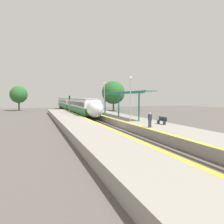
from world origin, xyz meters
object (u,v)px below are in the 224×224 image
Objects in this scene: train at (73,104)px; lamppost_mid at (104,96)px; platform_bench at (162,120)px; lamppost_near at (130,96)px; railway_signal at (70,104)px; person_waiting at (150,120)px.

train is 19.09m from lamppost_mid.
lamppost_near reaches higher than platform_bench.
platform_bench is 0.39× the size of railway_signal.
lamppost_near is at bearing 89.33° from person_waiting.
platform_bench is at bearing 35.87° from person_waiting.
lamppost_near is at bearing 129.86° from platform_bench.
platform_bench is 0.29× the size of lamppost_near.
lamppost_mid is (2.48, -18.82, 2.03)m from train.
person_waiting is 0.28× the size of lamppost_mid.
lamppost_near is at bearing -75.48° from railway_signal.
train is 10.56× the size of railway_signal.
lamppost_near is (2.48, -30.10, 2.03)m from train.
railway_signal is (-7.70, 22.50, 1.31)m from platform_bench.
person_waiting is at bearing -90.21° from lamppost_mid.
lamppost_mid is at bearing 90.00° from lamppost_near.
lamppost_near reaches higher than person_waiting.
platform_bench is 1.06× the size of person_waiting.
lamppost_mid is at bearing -82.48° from train.
person_waiting is 16.72m from lamppost_mid.
train reaches higher than platform_bench.
lamppost_near is 1.00× the size of lamppost_mid.
lamppost_near is (-2.71, 3.25, 2.87)m from platform_bench.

